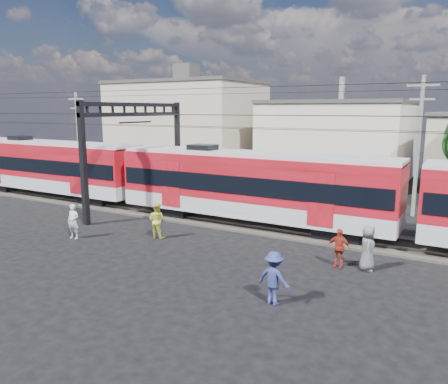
{
  "coord_description": "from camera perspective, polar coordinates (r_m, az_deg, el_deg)",
  "views": [
    {
      "loc": [
        8.9,
        -13.67,
        6.52
      ],
      "look_at": [
        -1.78,
        5.0,
        2.43
      ],
      "focal_mm": 35.0,
      "sensor_mm": 36.0,
      "label": 1
    }
  ],
  "objects": [
    {
      "name": "pedestrian_d",
      "position": [
        18.94,
        14.75,
        -7.07
      ],
      "size": [
        0.98,
        0.42,
        1.67
      ],
      "primitive_type": "imported",
      "rotation": [
        0.0,
        0.0,
        -0.02
      ],
      "color": "maroon",
      "rests_on": "ground"
    },
    {
      "name": "building_west",
      "position": [
        45.75,
        -4.8,
        8.4
      ],
      "size": [
        14.28,
        10.2,
        9.3
      ],
      "color": "tan",
      "rests_on": "ground"
    },
    {
      "name": "commuter_train",
      "position": [
        24.4,
        4.01,
        1.02
      ],
      "size": [
        50.3,
        3.08,
        4.17
      ],
      "color": "black",
      "rests_on": "ground"
    },
    {
      "name": "pedestrian_c",
      "position": [
        15.06,
        6.56,
        -11.11
      ],
      "size": [
        1.28,
        0.85,
        1.85
      ],
      "primitive_type": "imported",
      "rotation": [
        0.0,
        0.0,
        3.0
      ],
      "color": "navy",
      "rests_on": "ground"
    },
    {
      "name": "track_bed",
      "position": [
        24.3,
        7.19,
        -4.73
      ],
      "size": [
        70.0,
        3.4,
        0.12
      ],
      "primitive_type": "cube",
      "color": "#2D2823",
      "rests_on": "ground"
    },
    {
      "name": "ground",
      "position": [
        17.57,
        -3.13,
        -11.03
      ],
      "size": [
        120.0,
        120.0,
        0.0
      ],
      "primitive_type": "plane",
      "color": "black",
      "rests_on": "ground"
    },
    {
      "name": "pedestrian_e",
      "position": [
        18.88,
        18.26,
        -6.98
      ],
      "size": [
        0.77,
        1.02,
        1.88
      ],
      "primitive_type": "imported",
      "rotation": [
        0.0,
        0.0,
        1.77
      ],
      "color": "#55555A",
      "rests_on": "ground"
    },
    {
      "name": "catenary",
      "position": [
        27.92,
        -9.32,
        7.79
      ],
      "size": [
        70.0,
        9.3,
        7.52
      ],
      "color": "black",
      "rests_on": "ground"
    },
    {
      "name": "pedestrian_a",
      "position": [
        23.58,
        -19.08,
        -3.64
      ],
      "size": [
        0.7,
        0.51,
        1.79
      ],
      "primitive_type": "imported",
      "rotation": [
        0.0,
        0.0,
        0.13
      ],
      "color": "beige",
      "rests_on": "ground"
    },
    {
      "name": "rail_far",
      "position": [
        24.94,
        7.86,
        -4.06
      ],
      "size": [
        70.0,
        0.12,
        0.12
      ],
      "primitive_type": "cube",
      "color": "#59544C",
      "rests_on": "track_bed"
    },
    {
      "name": "rail_near",
      "position": [
        23.6,
        6.49,
        -4.88
      ],
      "size": [
        70.0,
        0.12,
        0.12
      ],
      "primitive_type": "cube",
      "color": "#59544C",
      "rests_on": "track_bed"
    },
    {
      "name": "pedestrian_b",
      "position": [
        22.61,
        -8.75,
        -3.7
      ],
      "size": [
        0.94,
        0.75,
        1.84
      ],
      "primitive_type": "imported",
      "rotation": [
        0.0,
        0.0,
        3.21
      ],
      "color": "gold",
      "rests_on": "ground"
    },
    {
      "name": "building_midwest",
      "position": [
        42.2,
        14.82,
        6.52
      ],
      "size": [
        12.24,
        12.24,
        7.3
      ],
      "color": "beige",
      "rests_on": "ground"
    },
    {
      "name": "utility_pole_west",
      "position": [
        41.54,
        -18.52,
        7.12
      ],
      "size": [
        1.8,
        0.24,
        8.0
      ],
      "color": "slate",
      "rests_on": "ground"
    },
    {
      "name": "utility_pole_mid",
      "position": [
        28.89,
        24.06,
        5.9
      ],
      "size": [
        1.8,
        0.24,
        8.5
      ],
      "color": "slate",
      "rests_on": "ground"
    }
  ]
}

